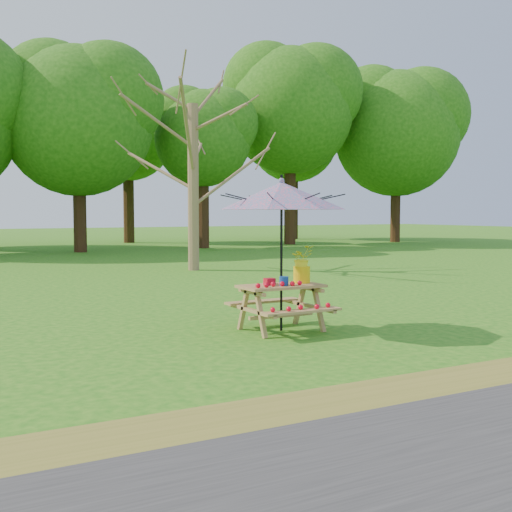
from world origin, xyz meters
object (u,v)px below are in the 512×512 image
picnic_table (281,308)px  patio_umbrella (282,196)px  flower_bucket (302,263)px  bare_tree (192,34)px

picnic_table → patio_umbrella: (0.00, 0.00, 1.62)m
patio_umbrella → flower_bucket: 1.06m
bare_tree → flower_bucket: size_ratio=20.09×
picnic_table → flower_bucket: size_ratio=2.37×
bare_tree → picnic_table: 11.77m
picnic_table → flower_bucket: (0.39, 0.07, 0.64)m
picnic_table → flower_bucket: flower_bucket is taller
flower_bucket → picnic_table: bearing=-170.3°
bare_tree → patio_umbrella: size_ratio=4.98×
picnic_table → bare_tree: bearing=74.3°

